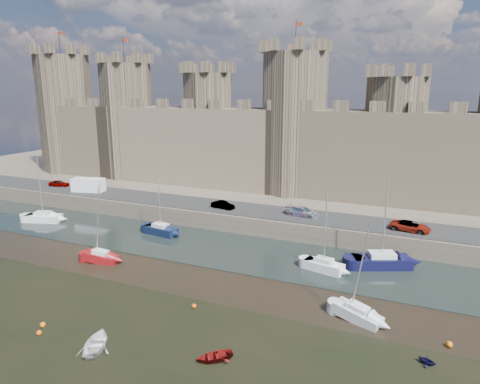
{
  "coord_description": "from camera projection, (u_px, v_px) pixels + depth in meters",
  "views": [
    {
      "loc": [
        22.44,
        -21.94,
        19.82
      ],
      "look_at": [
        3.49,
        22.0,
        8.23
      ],
      "focal_mm": 32.0,
      "sensor_mm": 36.0,
      "label": 1
    }
  ],
  "objects": [
    {
      "name": "ground",
      "position": [
        85.0,
        353.0,
        32.88
      ],
      "size": [
        160.0,
        160.0,
        0.0
      ],
      "primitive_type": "plane",
      "color": "black",
      "rests_on": "ground"
    },
    {
      "name": "water_channel",
      "position": [
        221.0,
        249.0,
        54.29
      ],
      "size": [
        160.0,
        12.0,
        0.08
      ],
      "primitive_type": "cube",
      "color": "black",
      "rests_on": "ground"
    },
    {
      "name": "quay",
      "position": [
        299.0,
        183.0,
        86.13
      ],
      "size": [
        160.0,
        60.0,
        2.5
      ],
      "primitive_type": "cube",
      "color": "#4C443A",
      "rests_on": "ground"
    },
    {
      "name": "road",
      "position": [
        251.0,
        210.0,
        62.62
      ],
      "size": [
        160.0,
        7.0,
        0.1
      ],
      "primitive_type": "cube",
      "color": "black",
      "rests_on": "quay"
    },
    {
      "name": "castle",
      "position": [
        278.0,
        138.0,
        73.21
      ],
      "size": [
        108.5,
        11.0,
        29.0
      ],
      "color": "#42382B",
      "rests_on": "quay"
    },
    {
      "name": "car_0",
      "position": [
        59.0,
        183.0,
        77.45
      ],
      "size": [
        3.81,
        2.24,
        1.22
      ],
      "primitive_type": "imported",
      "rotation": [
        0.0,
        0.0,
        1.81
      ],
      "color": "gray",
      "rests_on": "quay"
    },
    {
      "name": "car_1",
      "position": [
        223.0,
        205.0,
        63.12
      ],
      "size": [
        3.74,
        1.79,
        1.18
      ],
      "primitive_type": "imported",
      "rotation": [
        0.0,
        0.0,
        1.42
      ],
      "color": "gray",
      "rests_on": "quay"
    },
    {
      "name": "car_2",
      "position": [
        303.0,
        212.0,
        59.45
      ],
      "size": [
        4.79,
        2.43,
        1.33
      ],
      "primitive_type": "imported",
      "rotation": [
        0.0,
        0.0,
        1.44
      ],
      "color": "gray",
      "rests_on": "quay"
    },
    {
      "name": "car_3",
      "position": [
        410.0,
        226.0,
        53.1
      ],
      "size": [
        5.02,
        2.86,
        1.32
      ],
      "primitive_type": "imported",
      "rotation": [
        0.0,
        0.0,
        1.42
      ],
      "color": "gray",
      "rests_on": "quay"
    },
    {
      "name": "van",
      "position": [
        88.0,
        185.0,
        73.42
      ],
      "size": [
        5.79,
        3.38,
        2.37
      ],
      "primitive_type": "cube",
      "rotation": [
        0.0,
        0.0,
        0.23
      ],
      "color": "white",
      "rests_on": "quay"
    },
    {
      "name": "sailboat_0",
      "position": [
        43.0,
        217.0,
        65.08
      ],
      "size": [
        5.67,
        3.51,
        9.91
      ],
      "rotation": [
        0.0,
        0.0,
        0.3
      ],
      "color": "silver",
      "rests_on": "ground"
    },
    {
      "name": "sailboat_1",
      "position": [
        161.0,
        229.0,
        59.41
      ],
      "size": [
        5.12,
        2.56,
        9.83
      ],
      "rotation": [
        0.0,
        0.0,
        -0.14
      ],
      "color": "black",
      "rests_on": "ground"
    },
    {
      "name": "sailboat_2",
      "position": [
        324.0,
        265.0,
        47.44
      ],
      "size": [
        4.67,
        2.68,
        9.48
      ],
      "rotation": [
        0.0,
        0.0,
        -0.23
      ],
      "color": "white",
      "rests_on": "ground"
    },
    {
      "name": "sailboat_3",
      "position": [
        382.0,
        261.0,
        48.44
      ],
      "size": [
        6.86,
        4.84,
        11.23
      ],
      "rotation": [
        0.0,
        0.0,
        0.41
      ],
      "color": "black",
      "rests_on": "ground"
    },
    {
      "name": "sailboat_4",
      "position": [
        101.0,
        256.0,
        50.02
      ],
      "size": [
        4.22,
        2.25,
        9.36
      ],
      "rotation": [
        0.0,
        0.0,
        0.18
      ],
      "color": "maroon",
      "rests_on": "ground"
    },
    {
      "name": "sailboat_5",
      "position": [
        357.0,
        313.0,
        37.46
      ],
      "size": [
        4.56,
        2.95,
        9.18
      ],
      "rotation": [
        0.0,
        0.0,
        -0.33
      ],
      "color": "silver",
      "rests_on": "ground"
    },
    {
      "name": "dinghy_2",
      "position": [
        97.0,
        344.0,
        33.47
      ],
      "size": [
        3.68,
        4.2,
        0.72
      ],
      "primitive_type": "imported",
      "rotation": [
        1.57,
        0.0,
        3.55
      ],
      "color": "silver",
      "rests_on": "ground"
    },
    {
      "name": "dinghy_4",
      "position": [
        214.0,
        357.0,
        31.95
      ],
      "size": [
        3.47,
        3.34,
        0.59
      ],
      "primitive_type": "imported",
      "rotation": [
        1.57,
        0.0,
        5.39
      ],
      "color": "maroon",
      "rests_on": "ground"
    },
    {
      "name": "dinghy_7",
      "position": [
        427.0,
        360.0,
        31.45
      ],
      "size": [
        1.58,
        1.45,
        0.69
      ],
      "primitive_type": "imported",
      "rotation": [
        1.57,
        0.0,
        1.3
      ],
      "color": "black",
      "rests_on": "ground"
    },
    {
      "name": "buoy_0",
      "position": [
        43.0,
        325.0,
        36.4
      ],
      "size": [
        0.49,
        0.49,
        0.49
      ],
      "primitive_type": "sphere",
      "color": "#D16A09",
      "rests_on": "ground"
    },
    {
      "name": "buoy_1",
      "position": [
        194.0,
        306.0,
        39.57
      ],
      "size": [
        0.45,
        0.45,
        0.45
      ],
      "primitive_type": "sphere",
      "color": "#DE5909",
      "rests_on": "ground"
    },
    {
      "name": "buoy_3",
      "position": [
        449.0,
        344.0,
        33.61
      ],
      "size": [
        0.5,
        0.5,
        0.5
      ],
      "primitive_type": "sphere",
      "color": "orange",
      "rests_on": "ground"
    },
    {
      "name": "buoy_4",
      "position": [
        39.0,
        333.0,
        35.25
      ],
      "size": [
        0.44,
        0.44,
        0.44
      ],
      "primitive_type": "sphere",
      "color": "#EA570A",
      "rests_on": "ground"
    }
  ]
}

